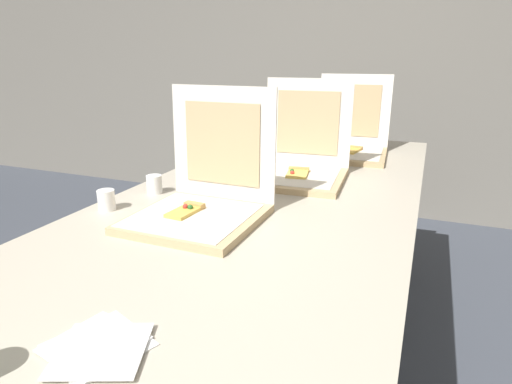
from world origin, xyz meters
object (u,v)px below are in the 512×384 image
(pizza_box_back, at_px, (349,144))
(napkin_pile, at_px, (98,346))
(table, at_px, (269,206))
(pizza_box_middle, at_px, (299,165))
(cup_white_near_left, at_px, (106,200))
(pizza_box_front, at_px, (202,201))
(cup_white_near_center, at_px, (154,184))
(cup_white_far, at_px, (243,157))

(pizza_box_back, height_order, napkin_pile, pizza_box_back)
(table, xyz_separation_m, pizza_box_middle, (0.04, 0.23, 0.10))
(pizza_box_middle, distance_m, cup_white_near_left, 0.72)
(pizza_box_back, bearing_deg, pizza_box_front, -107.47)
(cup_white_near_left, height_order, cup_white_near_center, same)
(cup_white_near_left, distance_m, napkin_pile, 0.69)
(pizza_box_front, xyz_separation_m, cup_white_near_left, (-0.31, -0.05, -0.02))
(pizza_box_front, xyz_separation_m, napkin_pile, (0.13, -0.59, -0.05))
(pizza_box_front, distance_m, cup_white_near_left, 0.31)
(table, relative_size, cup_white_near_left, 36.22)
(table, relative_size, pizza_box_middle, 5.89)
(cup_white_near_center, bearing_deg, pizza_box_middle, 41.96)
(pizza_box_front, bearing_deg, pizza_box_middle, 75.42)
(cup_white_near_center, bearing_deg, table, 21.04)
(cup_white_far, bearing_deg, table, -54.66)
(cup_white_far, height_order, napkin_pile, cup_white_far)
(cup_white_near_center, bearing_deg, pizza_box_front, -29.00)
(pizza_box_middle, relative_size, napkin_pile, 1.96)
(cup_white_far, bearing_deg, cup_white_near_left, -102.68)
(cup_white_far, relative_size, napkin_pile, 0.32)
(pizza_box_middle, distance_m, cup_white_far, 0.32)
(cup_white_near_left, height_order, cup_white_far, same)
(cup_white_near_left, xyz_separation_m, cup_white_far, (0.16, 0.70, 0.00))
(table, xyz_separation_m, cup_white_near_center, (-0.37, -0.14, 0.08))
(napkin_pile, bearing_deg, cup_white_near_left, 128.81)
(pizza_box_back, bearing_deg, cup_white_far, -142.05)
(pizza_box_middle, bearing_deg, cup_white_far, 152.14)
(cup_white_near_left, distance_m, cup_white_near_center, 0.20)
(pizza_box_middle, xyz_separation_m, cup_white_far, (-0.29, 0.13, -0.02))
(table, xyz_separation_m, pizza_box_front, (-0.10, -0.29, 0.10))
(table, xyz_separation_m, cup_white_far, (-0.25, 0.36, 0.08))
(pizza_box_back, distance_m, cup_white_near_center, 0.99)
(table, xyz_separation_m, pizza_box_back, (0.14, 0.71, 0.10))
(pizza_box_front, relative_size, napkin_pile, 1.85)
(cup_white_near_left, bearing_deg, pizza_box_front, 9.14)
(napkin_pile, bearing_deg, cup_white_far, 102.66)
(pizza_box_front, relative_size, cup_white_near_center, 5.80)
(pizza_box_middle, height_order, napkin_pile, pizza_box_middle)
(pizza_box_middle, xyz_separation_m, pizza_box_back, (0.10, 0.48, -0.00))
(table, distance_m, pizza_box_middle, 0.25)
(table, height_order, cup_white_near_left, cup_white_near_left)
(table, height_order, pizza_box_back, pizza_box_back)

